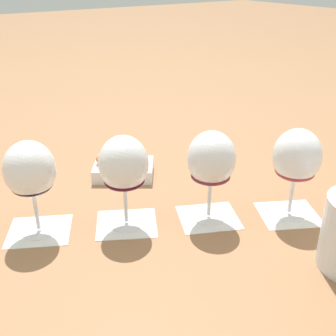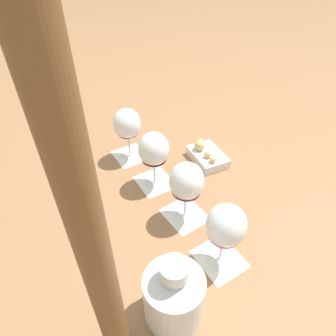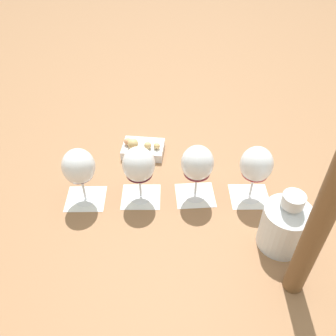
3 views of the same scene
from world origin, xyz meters
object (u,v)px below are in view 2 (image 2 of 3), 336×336
at_px(wine_glass_0, 226,227).
at_px(umbrella_pole, 48,88).
at_px(ceramic_vase, 174,294).
at_px(wine_glass_3, 127,126).
at_px(wine_glass_2, 154,151).
at_px(wine_glass_1, 187,183).
at_px(snack_dish, 207,155).

xyz_separation_m(wine_glass_0, umbrella_pole, (0.09, 0.28, 0.41)).
bearing_deg(ceramic_vase, wine_glass_3, -44.64).
distance_m(wine_glass_2, wine_glass_3, 0.16).
height_order(wine_glass_0, umbrella_pole, umbrella_pole).
relative_size(wine_glass_0, ceramic_vase, 1.01).
distance_m(ceramic_vase, umbrella_pole, 0.47).
bearing_deg(wine_glass_1, ceramic_vase, 112.87).
bearing_deg(wine_glass_3, ceramic_vase, 135.36).
xyz_separation_m(wine_glass_3, umbrella_pole, (-0.34, 0.50, 0.41)).
height_order(wine_glass_0, wine_glass_1, same).
bearing_deg(wine_glass_1, wine_glass_2, -26.32).
height_order(wine_glass_2, wine_glass_3, same).
xyz_separation_m(ceramic_vase, snack_dish, (0.16, -0.50, -0.06)).
bearing_deg(snack_dish, wine_glass_0, 119.69).
height_order(wine_glass_3, ceramic_vase, wine_glass_3).
distance_m(wine_glass_1, snack_dish, 0.28).
height_order(wine_glass_1, wine_glass_3, same).
bearing_deg(wine_glass_0, snack_dish, -60.31).
bearing_deg(snack_dish, ceramic_vase, 107.36).
relative_size(wine_glass_2, snack_dish, 1.07).
distance_m(wine_glass_2, umbrella_pole, 0.62).
height_order(wine_glass_0, ceramic_vase, wine_glass_0).
distance_m(wine_glass_0, umbrella_pole, 0.50).
bearing_deg(wine_glass_2, wine_glass_0, 151.67).
distance_m(wine_glass_1, umbrella_pole, 0.55).
bearing_deg(snack_dish, umbrella_pole, 99.24).
bearing_deg(wine_glass_3, umbrella_pole, 124.03).
xyz_separation_m(wine_glass_1, umbrella_pole, (-0.05, 0.36, 0.41)).
bearing_deg(ceramic_vase, wine_glass_1, -67.13).
xyz_separation_m(wine_glass_1, wine_glass_3, (0.29, -0.14, -0.00)).
xyz_separation_m(wine_glass_2, umbrella_pole, (-0.19, 0.43, 0.41)).
bearing_deg(snack_dish, wine_glass_1, 101.62).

